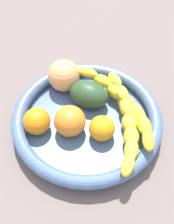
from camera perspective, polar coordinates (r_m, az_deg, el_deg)
name	(u,v)px	position (r cm, az deg, el deg)	size (l,w,h in cm)	color
kitchen_counter	(87,129)	(56.97, 0.00, -3.75)	(120.00, 120.00, 3.00)	#695D5A
fruit_bowl	(87,119)	(53.94, 0.00, -1.57)	(30.70, 30.70, 4.24)	#4C6797
banana_draped_left	(127,120)	(51.71, 8.75, -1.85)	(20.77, 15.81, 4.96)	yellow
banana_draped_right	(123,103)	(54.20, 7.90, 2.07)	(12.72, 23.10, 5.33)	yellow
orange_front	(37,121)	(51.94, -10.93, -2.00)	(5.41, 5.41, 5.41)	orange
orange_mid_left	(102,128)	(50.33, 3.27, -3.59)	(5.09, 5.09, 5.09)	orange
orange_mid_right	(70,121)	(50.64, -3.76, -1.98)	(6.24, 6.24, 6.24)	orange
peach_blush	(64,76)	(58.23, -5.09, 7.93)	(7.13, 7.13, 7.13)	#F3A668
avocado_dark	(89,94)	(55.26, 0.40, 3.87)	(8.51, 5.99, 5.56)	#2A4729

